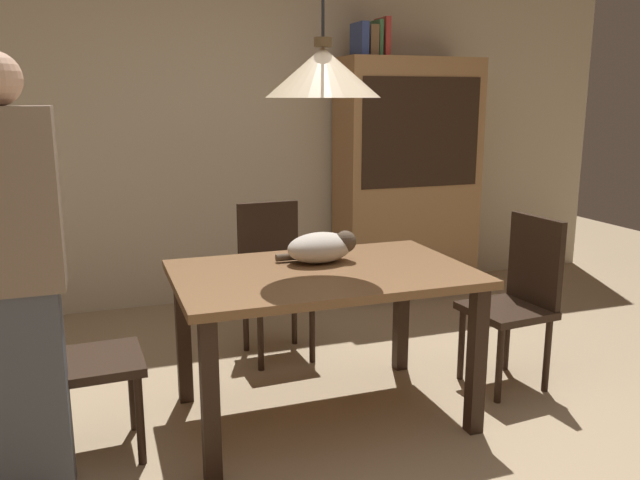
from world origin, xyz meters
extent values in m
plane|color=tan|center=(0.00, 0.00, 0.00)|extent=(10.00, 10.00, 0.00)
cube|color=beige|center=(0.00, 2.65, 1.45)|extent=(6.40, 0.10, 2.90)
cube|color=brown|center=(-0.10, 0.53, 0.73)|extent=(1.40, 0.90, 0.04)
cube|color=black|center=(-0.72, 0.14, 0.35)|extent=(0.07, 0.07, 0.71)
cube|color=black|center=(0.52, 0.14, 0.35)|extent=(0.07, 0.07, 0.71)
cube|color=black|center=(-0.72, 0.92, 0.35)|extent=(0.07, 0.07, 0.71)
cube|color=black|center=(0.52, 0.92, 0.35)|extent=(0.07, 0.07, 0.71)
cube|color=black|center=(-0.10, 1.33, 0.43)|extent=(0.42, 0.42, 0.04)
cube|color=black|center=(-0.10, 1.51, 0.69)|extent=(0.38, 0.05, 0.48)
cylinder|color=black|center=(-0.25, 1.17, 0.21)|extent=(0.04, 0.04, 0.41)
cylinder|color=black|center=(0.07, 1.18, 0.21)|extent=(0.04, 0.04, 0.41)
cylinder|color=black|center=(-0.26, 1.49, 0.21)|extent=(0.04, 0.04, 0.41)
cylinder|color=black|center=(0.06, 1.50, 0.21)|extent=(0.04, 0.04, 0.41)
cube|color=black|center=(-1.15, 0.53, 0.43)|extent=(0.41, 0.41, 0.04)
cube|color=black|center=(-1.32, 0.53, 0.69)|extent=(0.05, 0.38, 0.48)
cylinder|color=black|center=(-0.98, 0.38, 0.21)|extent=(0.04, 0.04, 0.41)
cylinder|color=black|center=(-0.99, 0.70, 0.21)|extent=(0.04, 0.04, 0.41)
cylinder|color=black|center=(-1.30, 0.37, 0.21)|extent=(0.04, 0.04, 0.41)
cylinder|color=black|center=(-1.31, 0.69, 0.21)|extent=(0.04, 0.04, 0.41)
cube|color=black|center=(0.95, 0.53, 0.43)|extent=(0.43, 0.43, 0.04)
cube|color=black|center=(1.13, 0.55, 0.69)|extent=(0.07, 0.38, 0.48)
cylinder|color=black|center=(0.78, 0.68, 0.21)|extent=(0.04, 0.04, 0.41)
cylinder|color=black|center=(0.81, 0.36, 0.21)|extent=(0.04, 0.04, 0.41)
cylinder|color=black|center=(1.10, 0.71, 0.21)|extent=(0.04, 0.04, 0.41)
cylinder|color=black|center=(1.13, 0.39, 0.21)|extent=(0.04, 0.04, 0.41)
ellipsoid|color=beige|center=(-0.06, 0.68, 0.82)|extent=(0.37, 0.26, 0.15)
sphere|color=brown|center=(0.07, 0.66, 0.85)|extent=(0.11, 0.11, 0.11)
cylinder|color=brown|center=(-0.18, 0.74, 0.78)|extent=(0.18, 0.04, 0.04)
cone|color=beige|center=(-0.10, 0.53, 1.66)|extent=(0.52, 0.52, 0.22)
cylinder|color=#513D23|center=(-0.10, 0.53, 1.79)|extent=(0.08, 0.08, 0.04)
cube|color=#A87A4C|center=(1.25, 2.32, 0.93)|extent=(1.10, 0.44, 1.85)
cube|color=black|center=(1.25, 2.10, 1.29)|extent=(0.97, 0.01, 0.81)
cube|color=black|center=(1.25, 2.32, 0.04)|extent=(1.12, 0.45, 0.08)
cube|color=#384C93|center=(0.83, 2.32, 1.97)|extent=(0.06, 0.24, 0.24)
cube|color=brown|center=(0.91, 2.32, 1.96)|extent=(0.06, 0.24, 0.22)
cube|color=#427A4C|center=(0.97, 2.32, 1.98)|extent=(0.03, 0.20, 0.26)
cube|color=#B73833|center=(1.02, 2.32, 1.99)|extent=(0.04, 0.22, 0.28)
cube|color=#4C515B|center=(-1.40, 0.29, 0.42)|extent=(0.30, 0.20, 0.85)
cube|color=#84705B|center=(-1.40, 0.29, 1.19)|extent=(0.36, 0.22, 0.67)
camera|label=1|loc=(-1.10, -2.26, 1.55)|focal=36.31mm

